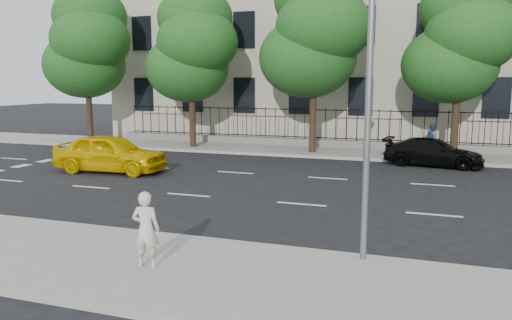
{
  "coord_description": "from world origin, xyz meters",
  "views": [
    {
      "loc": [
        3.6,
        -12.66,
        3.9
      ],
      "look_at": [
        -1.71,
        3.0,
        1.27
      ],
      "focal_mm": 35.0,
      "sensor_mm": 36.0,
      "label": 1
    }
  ],
  "objects_px": {
    "woman_near": "(146,229)",
    "yellow_taxi": "(110,153)",
    "black_sedan": "(433,152)",
    "street_light": "(374,20)"
  },
  "relations": [
    {
      "from": "woman_near",
      "to": "yellow_taxi",
      "type": "bearing_deg",
      "value": -61.01
    },
    {
      "from": "yellow_taxi",
      "to": "woman_near",
      "type": "height_order",
      "value": "woman_near"
    },
    {
      "from": "black_sedan",
      "to": "street_light",
      "type": "bearing_deg",
      "value": -178.77
    },
    {
      "from": "woman_near",
      "to": "black_sedan",
      "type": "bearing_deg",
      "value": -118.98
    },
    {
      "from": "black_sedan",
      "to": "woman_near",
      "type": "height_order",
      "value": "woman_near"
    },
    {
      "from": "woman_near",
      "to": "street_light",
      "type": "bearing_deg",
      "value": -158.73
    },
    {
      "from": "black_sedan",
      "to": "woman_near",
      "type": "relative_size",
      "value": 2.81
    },
    {
      "from": "yellow_taxi",
      "to": "woman_near",
      "type": "relative_size",
      "value": 3.09
    },
    {
      "from": "yellow_taxi",
      "to": "black_sedan",
      "type": "xyz_separation_m",
      "value": [
        13.19,
        6.1,
        -0.19
      ]
    },
    {
      "from": "street_light",
      "to": "woman_near",
      "type": "height_order",
      "value": "street_light"
    }
  ]
}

